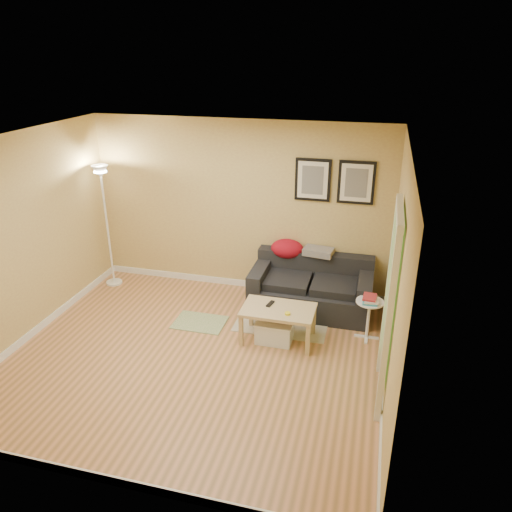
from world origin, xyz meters
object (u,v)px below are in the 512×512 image
at_px(storage_bin, 275,331).
at_px(side_table, 368,320).
at_px(coffee_table, 278,324).
at_px(sofa, 311,286).
at_px(book_stack, 370,299).
at_px(floor_lamp, 108,230).

height_order(storage_bin, side_table, side_table).
bearing_deg(coffee_table, sofa, 62.67).
bearing_deg(book_stack, sofa, 146.49).
bearing_deg(floor_lamp, sofa, -0.67).
distance_m(storage_bin, floor_lamp, 3.13).
bearing_deg(sofa, side_table, -34.97).
bearing_deg(storage_bin, coffee_table, 43.83).
distance_m(side_table, book_stack, 0.31).
height_order(coffee_table, book_stack, book_stack).
distance_m(coffee_table, side_table, 1.17).
xyz_separation_m(storage_bin, side_table, (1.15, 0.37, 0.13)).
distance_m(sofa, side_table, 1.02).
xyz_separation_m(sofa, storage_bin, (-0.32, -0.95, -0.23)).
xyz_separation_m(book_stack, floor_lamp, (-4.02, 0.64, 0.33)).
xyz_separation_m(sofa, coffee_table, (-0.29, -0.91, -0.14)).
distance_m(coffee_table, book_stack, 1.21).
relative_size(sofa, storage_bin, 3.59).
distance_m(storage_bin, book_stack, 1.28).
height_order(sofa, storage_bin, sofa).
height_order(storage_bin, floor_lamp, floor_lamp).
xyz_separation_m(sofa, book_stack, (0.83, -0.60, 0.21)).
relative_size(coffee_table, side_table, 1.69).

